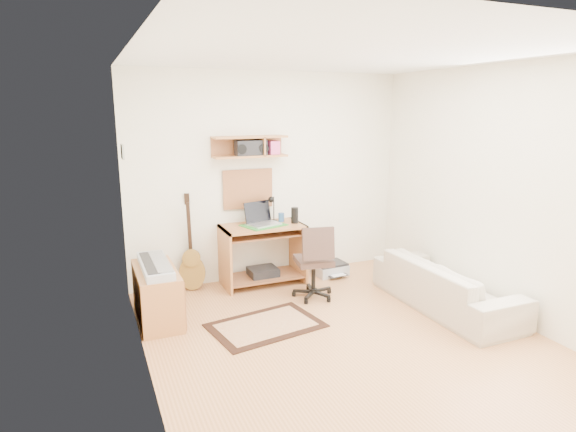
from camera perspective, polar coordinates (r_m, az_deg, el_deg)
name	(u,v)px	position (r m, az deg, el deg)	size (l,w,h in m)	color
floor	(345,339)	(4.80, 6.76, -14.23)	(3.60, 4.00, 0.01)	tan
ceiling	(353,53)	(4.31, 7.70, 18.51)	(3.60, 4.00, 0.01)	white
back_wall	(270,177)	(6.16, -2.18, 4.64)	(3.60, 0.01, 2.60)	white
left_wall	(140,224)	(3.81, -17.00, -0.90)	(0.01, 4.00, 2.60)	white
right_wall	(500,192)	(5.49, 23.76, 2.59)	(0.01, 4.00, 2.60)	white
wall_shelf	(250,147)	(5.89, -4.52, 8.16)	(0.90, 0.25, 0.26)	#BD7842
cork_board	(248,189)	(6.06, -4.75, 3.22)	(0.64, 0.03, 0.49)	#A37351
wall_photo	(122,152)	(5.23, -18.93, 7.18)	(0.02, 0.20, 0.15)	#4C8CBF
desk	(263,254)	(6.03, -2.99, -4.55)	(1.00, 0.55, 0.75)	#BD7842
laptop	(264,214)	(5.89, -2.90, 0.23)	(0.37, 0.37, 0.29)	silver
speaker	(295,215)	(6.02, 0.79, 0.09)	(0.09, 0.09, 0.20)	black
desk_lamp	(274,209)	(6.10, -1.69, 0.88)	(0.11, 0.11, 0.33)	black
pencil_cup	(281,217)	(6.12, -0.79, -0.14)	(0.08, 0.08, 0.11)	#335E9A
boombox	(251,148)	(5.89, -4.42, 7.96)	(0.37, 0.17, 0.19)	black
rug	(266,325)	(5.02, -2.64, -12.73)	(1.09, 0.72, 0.01)	beige
task_chair	(314,261)	(5.57, 3.03, -5.28)	(0.45, 0.45, 0.89)	#3B2A23
cabinet	(157,295)	(5.22, -15.19, -8.93)	(0.40, 0.90, 0.55)	#BD7842
music_keyboard	(155,266)	(5.12, -15.39, -5.67)	(0.27, 0.86, 0.08)	#B2B5BA
guitar	(191,243)	(5.88, -11.37, -3.09)	(0.31, 0.20, 1.17)	#A47A32
waste_basket	(171,302)	(5.35, -13.65, -9.88)	(0.24, 0.24, 0.28)	white
printer	(330,268)	(6.45, 4.97, -6.15)	(0.41, 0.32, 0.16)	#A5A8AA
sofa	(446,277)	(5.59, 18.13, -6.85)	(1.80, 0.53, 0.70)	#BBAD94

